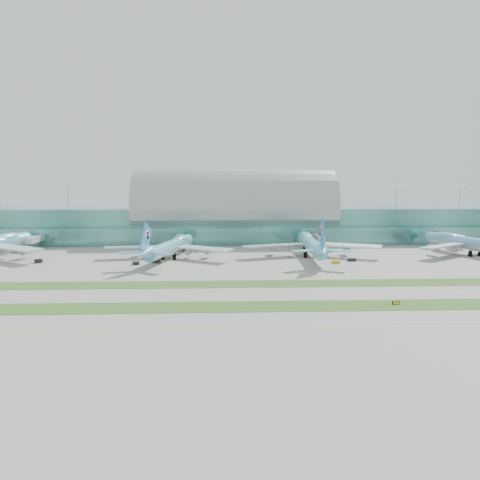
{
  "coord_description": "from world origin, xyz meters",
  "views": [
    {
      "loc": [
        -9.24,
        -155.2,
        33.78
      ],
      "look_at": [
        0.0,
        55.0,
        9.0
      ],
      "focal_mm": 35.0,
      "sensor_mm": 36.0,
      "label": 1
    }
  ],
  "objects_px": {
    "airliner_c": "(311,243)",
    "taxiway_sign_east": "(396,303)",
    "terminal": "(235,217)",
    "airliner_d": "(469,243)",
    "airliner_b": "(171,246)"
  },
  "relations": [
    {
      "from": "airliner_c",
      "to": "taxiway_sign_east",
      "type": "xyz_separation_m",
      "value": [
        6.81,
        -90.67,
        -5.79
      ]
    },
    {
      "from": "taxiway_sign_east",
      "to": "airliner_c",
      "type": "bearing_deg",
      "value": 81.69
    },
    {
      "from": "terminal",
      "to": "airliner_d",
      "type": "bearing_deg",
      "value": -30.16
    },
    {
      "from": "terminal",
      "to": "airliner_c",
      "type": "relative_size",
      "value": 4.58
    },
    {
      "from": "terminal",
      "to": "airliner_c",
      "type": "height_order",
      "value": "terminal"
    },
    {
      "from": "airliner_c",
      "to": "taxiway_sign_east",
      "type": "distance_m",
      "value": 91.11
    },
    {
      "from": "airliner_d",
      "to": "taxiway_sign_east",
      "type": "height_order",
      "value": "airliner_d"
    },
    {
      "from": "airliner_b",
      "to": "airliner_c",
      "type": "xyz_separation_m",
      "value": [
        65.69,
        2.91,
        0.39
      ]
    },
    {
      "from": "airliner_b",
      "to": "airliner_d",
      "type": "bearing_deg",
      "value": 14.31
    },
    {
      "from": "terminal",
      "to": "airliner_c",
      "type": "bearing_deg",
      "value": -62.59
    },
    {
      "from": "terminal",
      "to": "airliner_d",
      "type": "distance_m",
      "value": 129.23
    },
    {
      "from": "airliner_b",
      "to": "taxiway_sign_east",
      "type": "distance_m",
      "value": 113.96
    },
    {
      "from": "airliner_c",
      "to": "airliner_d",
      "type": "height_order",
      "value": "airliner_c"
    },
    {
      "from": "airliner_c",
      "to": "taxiway_sign_east",
      "type": "height_order",
      "value": "airliner_c"
    },
    {
      "from": "terminal",
      "to": "airliner_c",
      "type": "distance_m",
      "value": 74.27
    }
  ]
}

